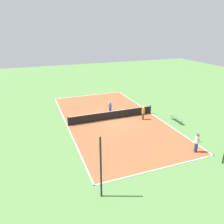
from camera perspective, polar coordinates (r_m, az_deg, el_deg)
ground_plane at (r=24.89m, az=0.00°, el=-1.93°), size 80.00×80.00×0.00m
court_surface at (r=24.89m, az=0.00°, el=-1.91°), size 10.28×20.02×0.02m
tennis_net at (r=24.68m, az=0.00°, el=-0.75°), size 10.08×0.10×1.04m
bench at (r=25.12m, az=16.50°, el=-1.66°), size 0.36×1.94×0.45m
player_near_blue at (r=26.48m, az=-0.48°, el=1.35°), size 0.89×0.90×1.35m
player_near_white at (r=19.47m, az=21.29°, el=-7.17°), size 0.62×0.99×1.74m
player_center_orange at (r=24.74m, az=8.16°, el=-0.09°), size 0.47×0.47×1.53m
tennis_ball_right_alley at (r=29.05m, az=5.82°, el=1.57°), size 0.07×0.07×0.07m
tennis_ball_left_sideline at (r=24.27m, az=-2.80°, el=-2.45°), size 0.07×0.07×0.07m
fence_post_back_right at (r=13.29m, az=-2.93°, el=-14.47°), size 0.12×0.12×4.14m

